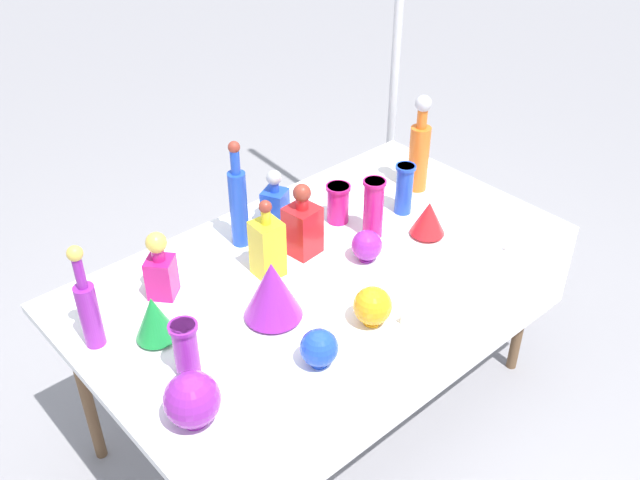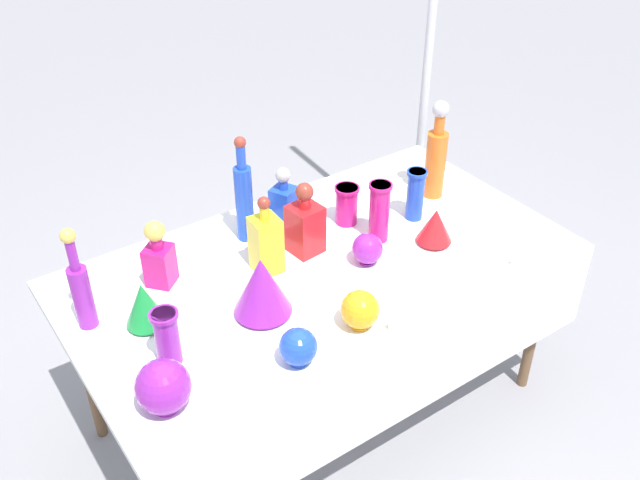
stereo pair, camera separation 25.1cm
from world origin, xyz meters
name	(u,v)px [view 1 (the left image)]	position (x,y,z in m)	size (l,w,h in m)	color
ground_plane	(320,407)	(0.00, 0.00, 0.00)	(40.00, 40.00, 0.00)	gray
display_table	(327,281)	(0.00, -0.04, 0.70)	(1.81, 0.99, 0.76)	white
tall_bottle_0	(88,306)	(-0.80, 0.15, 0.91)	(0.06, 0.06, 0.37)	purple
tall_bottle_1	(238,203)	(-0.14, 0.29, 0.94)	(0.07, 0.07, 0.42)	blue
tall_bottle_2	(419,150)	(0.65, 0.12, 0.94)	(0.08, 0.08, 0.42)	orange
square_decanter_0	(275,202)	(0.05, 0.31, 0.85)	(0.12, 0.12, 0.23)	blue
square_decanter_1	(160,268)	(-0.51, 0.22, 0.87)	(0.12, 0.12, 0.25)	#C61972
square_decanter_2	(267,246)	(-0.18, 0.08, 0.88)	(0.10, 0.10, 0.30)	yellow
square_decanter_3	(302,226)	(0.00, 0.09, 0.87)	(0.12, 0.12, 0.28)	red
slender_vase_0	(338,202)	(0.24, 0.16, 0.85)	(0.10, 0.10, 0.16)	#C61972
slender_vase_1	(404,187)	(0.47, 0.03, 0.87)	(0.08, 0.08, 0.21)	blue
slender_vase_2	(373,207)	(0.27, 0.00, 0.89)	(0.09, 0.09, 0.24)	#C61972
slender_vase_3	(186,348)	(-0.66, -0.15, 0.86)	(0.09, 0.09, 0.19)	purple
fluted_vase_0	(272,290)	(-0.31, -0.12, 0.87)	(0.19, 0.19, 0.22)	purple
fluted_vase_1	(154,318)	(-0.65, 0.04, 0.85)	(0.13, 0.13, 0.16)	#198C38
fluted_vase_2	(428,218)	(0.42, -0.14, 0.84)	(0.13, 0.13, 0.14)	red
round_bowl_0	(319,348)	(-0.34, -0.38, 0.83)	(0.12, 0.12, 0.12)	blue
round_bowl_1	(192,400)	(-0.75, -0.32, 0.85)	(0.16, 0.16, 0.17)	purple
round_bowl_2	(373,306)	(-0.09, -0.35, 0.83)	(0.13, 0.13, 0.13)	orange
round_bowl_3	(367,245)	(0.14, -0.10, 0.82)	(0.11, 0.11, 0.12)	purple
price_tag_left	(511,245)	(0.58, -0.41, 0.78)	(0.06, 0.01, 0.03)	white
price_tag_center	(407,316)	(0.00, -0.42, 0.78)	(0.06, 0.01, 0.04)	white
canopy_pole	(396,49)	(1.09, 0.67, 1.11)	(0.18, 0.18, 2.76)	silver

